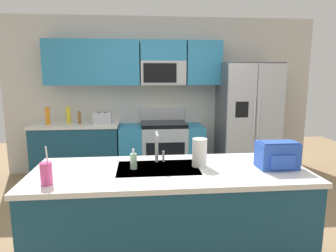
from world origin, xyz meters
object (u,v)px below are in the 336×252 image
range_oven (162,150)px  drink_cup_pink (46,173)px  toaster (102,118)px  bottle_orange (48,116)px  sink_faucet (157,144)px  bottle_yellow (68,115)px  pepper_mill (79,117)px  paper_towel_roll (200,153)px  refrigerator (247,120)px  soap_dispenser (134,161)px  backpack (277,154)px

range_oven → drink_cup_pink: bearing=-110.9°
drink_cup_pink → toaster: bearing=88.2°
bottle_orange → sink_faucet: bearing=-54.1°
bottle_yellow → sink_faucet: size_ratio=0.94×
range_oven → pepper_mill: 1.41m
toaster → drink_cup_pink: bearing=-91.8°
pepper_mill → paper_towel_roll: size_ratio=0.82×
range_oven → drink_cup_pink: drink_cup_pink is taller
refrigerator → drink_cup_pink: 3.55m
drink_cup_pink → bottle_orange: bearing=106.0°
toaster → soap_dispenser: (0.53, -2.32, -0.02)m
bottle_yellow → refrigerator: bearing=-2.0°
pepper_mill → sink_faucet: bearing=-63.6°
refrigerator → bottle_yellow: bearing=178.0°
bottle_orange → drink_cup_pink: drink_cup_pink is taller
toaster → sink_faucet: size_ratio=0.99×
pepper_mill → range_oven: bearing=0.1°
soap_dispenser → bottle_yellow: bearing=113.9°
sink_faucet → drink_cup_pink: bearing=-151.2°
refrigerator → paper_towel_roll: refrigerator is taller
backpack → bottle_yellow: bearing=132.2°
range_oven → refrigerator: (1.41, -0.07, 0.48)m
sink_faucet → paper_towel_roll: 0.38m
refrigerator → paper_towel_roll: size_ratio=7.71×
range_oven → backpack: bearing=-72.3°
range_oven → paper_towel_roll: bearing=-86.3°
paper_towel_roll → backpack: (0.64, -0.11, -0.00)m
refrigerator → backpack: refrigerator is taller
toaster → pepper_mill: bearing=172.2°
refrigerator → pepper_mill: refrigerator is taller
toaster → bottle_orange: size_ratio=1.04×
sink_faucet → drink_cup_pink: 0.94m
refrigerator → sink_faucet: 2.69m
range_oven → paper_towel_roll: (0.15, -2.35, 0.58)m
toaster → drink_cup_pink: size_ratio=0.99×
refrigerator → soap_dispenser: 2.93m
soap_dispenser → drink_cup_pink: bearing=-153.9°
bottle_orange → drink_cup_pink: (0.75, -2.62, -0.05)m
refrigerator → sink_faucet: (-1.60, -2.15, 0.14)m
bottle_yellow → sink_faucet: bearing=-60.5°
refrigerator → pepper_mill: 2.71m
sink_faucet → soap_dispenser: (-0.21, -0.15, -0.10)m
sink_faucet → backpack: sink_faucet is taller
pepper_mill → paper_towel_roll: paper_towel_roll is taller
toaster → paper_towel_roll: (1.09, -2.30, 0.03)m
bottle_orange → sink_faucet: (1.57, -2.17, 0.03)m
paper_towel_roll → backpack: 0.65m
drink_cup_pink → backpack: (1.81, 0.21, 0.03)m
backpack → paper_towel_roll: bearing=169.9°
backpack → sink_faucet: bearing=166.2°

